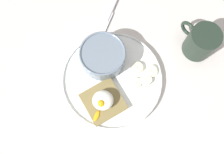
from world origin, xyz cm
name	(u,v)px	position (x,y,z in cm)	size (l,w,h in cm)	color
ground_plane	(112,81)	(0.00, 0.00, 1.00)	(120.00, 120.00, 2.00)	beige
plate	(112,79)	(0.00, 0.00, 2.80)	(28.01, 28.01, 1.60)	white
oatmeal_bowl	(103,57)	(-2.01, 5.71, 5.86)	(12.39, 12.39, 5.80)	slate
toast_slice	(103,102)	(-2.90, -6.23, 3.74)	(13.10, 13.10, 1.32)	olive
poached_egg	(103,101)	(-2.97, -6.36, 5.81)	(6.00, 7.94, 3.27)	white
banana_slice_front	(136,83)	(6.46, -1.86, 3.51)	(4.10, 4.10, 1.19)	beige
banana_slice_left	(137,68)	(7.24, 2.43, 3.55)	(3.44, 3.52, 1.27)	beige
banana_slice_back	(146,80)	(9.15, -1.24, 3.56)	(4.60, 4.63, 1.30)	#F2F0C2
banana_slice_right	(151,71)	(11.01, 1.08, 3.60)	(3.31, 3.41, 1.46)	#F3EBB2
coffee_mug	(201,42)	(24.95, 7.35, 6.69)	(8.99, 10.54, 9.14)	#1E2C22
knife	(112,11)	(1.78, 21.31, 2.40)	(7.60, 13.66, 0.80)	silver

